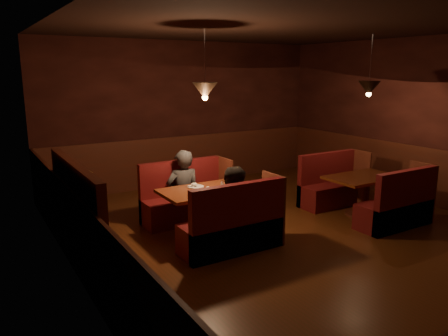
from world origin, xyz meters
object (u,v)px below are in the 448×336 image
main_table (207,200)px  second_bench_near (398,209)px  main_bench_far (186,202)px  second_table (362,186)px  diner_b (237,194)px  main_bench_near (235,229)px  second_bench_far (332,188)px  diner_a (183,175)px

main_table → second_bench_near: bearing=-25.1°
main_table → main_bench_far: (0.01, 0.72, -0.22)m
main_table → main_bench_far: 0.75m
second_table → diner_b: diner_b is taller
main_bench_far → main_table: bearing=-91.2°
main_bench_near → diner_b: (0.13, 0.15, 0.42)m
second_table → second_bench_near: (0.03, -0.69, -0.19)m
main_table → diner_b: diner_b is taller
second_bench_far → diner_a: size_ratio=0.86×
second_table → diner_a: size_ratio=0.78×
second_table → second_bench_far: 0.72m
second_bench_far → diner_b: bearing=-163.5°
diner_a → diner_b: 1.27m
main_bench_near → second_bench_far: size_ratio=1.09×
main_table → second_bench_near: 2.89m
main_bench_near → diner_a: size_ratio=0.93×
main_bench_far → second_bench_near: (2.59, -1.94, -0.01)m
main_bench_near → second_table: 2.58m
main_bench_near → diner_b: bearing=48.9°
main_bench_far → second_table: bearing=-25.9°
second_bench_near → main_bench_near: bearing=169.0°
second_bench_near → second_bench_far: bearing=90.0°
main_bench_far → second_table: size_ratio=1.20×
second_table → diner_a: diner_a is taller
second_bench_far → diner_b: (-2.46, -0.73, 0.43)m
second_bench_near → diner_a: (-2.65, 1.91, 0.45)m
second_table → second_bench_near: second_bench_near is taller
main_bench_near → diner_a: 1.47m
main_table → diner_a: diner_a is taller
main_bench_far → second_table: (2.57, -1.25, 0.18)m
second_bench_far → diner_a: (-2.65, 0.53, 0.45)m
main_bench_near → second_table: size_ratio=1.20×
main_bench_near → diner_b: 0.46m
second_bench_near → diner_b: (-2.46, 0.65, 0.43)m
second_table → diner_b: 2.45m
second_bench_far → second_table: bearing=-92.2°
second_table → second_bench_far: size_ratio=0.90×
second_table → diner_a: bearing=155.1°
main_bench_far → diner_a: bearing=-149.6°
main_table → second_table: 2.64m
second_bench_far → main_bench_far: bearing=167.9°
main_bench_far → diner_a: size_ratio=0.93×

